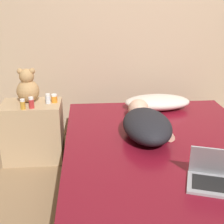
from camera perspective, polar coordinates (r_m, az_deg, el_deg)
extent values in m
plane|color=#937551|center=(2.55, 9.36, -15.46)|extent=(12.00, 12.00, 0.00)
cube|color=tan|center=(3.32, 5.39, 17.33)|extent=(8.00, 0.06, 2.60)
cube|color=#4C331E|center=(2.49, 9.52, -13.34)|extent=(1.51, 2.00, 0.23)
cube|color=maroon|center=(2.36, 9.86, -8.68)|extent=(1.48, 1.96, 0.24)
cube|color=tan|center=(3.05, -14.20, -3.43)|extent=(0.55, 0.37, 0.56)
ellipsoid|color=beige|center=(3.00, 8.28, 1.80)|extent=(0.62, 0.32, 0.13)
ellipsoid|color=black|center=(2.38, 6.42, -2.46)|extent=(0.37, 0.60, 0.20)
sphere|color=#DBAD8E|center=(2.72, 4.86, 0.49)|extent=(0.18, 0.18, 0.18)
cylinder|color=#DBAD8E|center=(2.47, 9.93, -3.47)|extent=(0.06, 0.27, 0.06)
cube|color=#9E9EA3|center=(1.92, 18.18, -12.61)|extent=(0.36, 0.31, 0.02)
cube|color=black|center=(1.92, 18.21, -12.37)|extent=(0.29, 0.23, 0.00)
cube|color=#9E9EA3|center=(1.93, 18.47, -8.63)|extent=(0.31, 0.18, 0.21)
cube|color=black|center=(1.93, 18.47, -8.63)|extent=(0.27, 0.16, 0.18)
sphere|color=tan|center=(2.97, -15.11, 3.75)|extent=(0.21, 0.21, 0.21)
sphere|color=tan|center=(2.94, -15.36, 6.34)|extent=(0.13, 0.13, 0.13)
sphere|color=tan|center=(2.94, -16.48, 7.18)|extent=(0.05, 0.05, 0.05)
sphere|color=tan|center=(2.92, -14.40, 7.29)|extent=(0.05, 0.05, 0.05)
cylinder|color=silver|center=(2.90, -11.62, 2.23)|extent=(0.05, 0.05, 0.07)
cylinder|color=white|center=(2.89, -11.68, 3.09)|extent=(0.04, 0.04, 0.02)
cylinder|color=#B72D2D|center=(2.81, -14.52, 1.46)|extent=(0.05, 0.05, 0.08)
cylinder|color=white|center=(2.80, -14.61, 2.44)|extent=(0.04, 0.04, 0.02)
cylinder|color=orange|center=(2.92, -10.50, 2.32)|extent=(0.06, 0.06, 0.06)
cylinder|color=white|center=(2.91, -10.55, 3.05)|extent=(0.05, 0.05, 0.02)
cylinder|color=gold|center=(2.81, -16.00, 1.21)|extent=(0.04, 0.04, 0.07)
cylinder|color=white|center=(2.80, -16.09, 2.08)|extent=(0.04, 0.04, 0.02)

